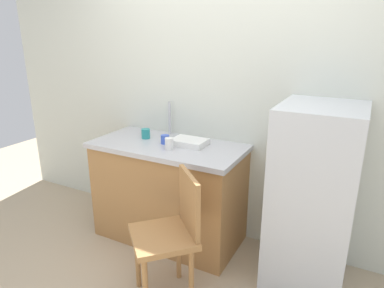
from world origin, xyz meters
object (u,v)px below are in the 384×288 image
object	(u,v)px
refrigerator	(313,198)
cup_teal	(146,134)
cup_blue	(165,139)
dish_tray	(189,142)
cup_white	(169,144)
chair	(171,231)

from	to	relation	value
refrigerator	cup_teal	xyz separation A→B (m)	(-1.42, 0.05, 0.26)
cup_blue	dish_tray	bearing A→B (deg)	16.57
cup_blue	refrigerator	bearing A→B (deg)	0.14
dish_tray	cup_white	bearing A→B (deg)	-116.31
cup_teal	cup_blue	bearing A→B (deg)	-12.00
refrigerator	dish_tray	xyz separation A→B (m)	(-1.00, 0.06, 0.24)
chair	dish_tray	bearing A→B (deg)	152.71
dish_tray	cup_white	distance (m)	0.19
dish_tray	cup_white	size ratio (longest dim) A/B	2.97
cup_white	cup_blue	world-z (taller)	cup_white
chair	cup_blue	distance (m)	0.84
cup_white	dish_tray	bearing A→B (deg)	63.69
cup_white	refrigerator	bearing A→B (deg)	6.10
chair	dish_tray	xyz separation A→B (m)	(-0.22, 0.66, 0.40)
refrigerator	cup_teal	world-z (taller)	refrigerator
refrigerator	cup_white	size ratio (longest dim) A/B	13.86
refrigerator	cup_blue	bearing A→B (deg)	-179.86
chair	cup_white	bearing A→B (deg)	166.19
refrigerator	chair	bearing A→B (deg)	-142.12
chair	cup_white	size ratio (longest dim) A/B	9.45
dish_tray	cup_blue	size ratio (longest dim) A/B	3.87
cup_teal	chair	bearing A→B (deg)	-45.28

